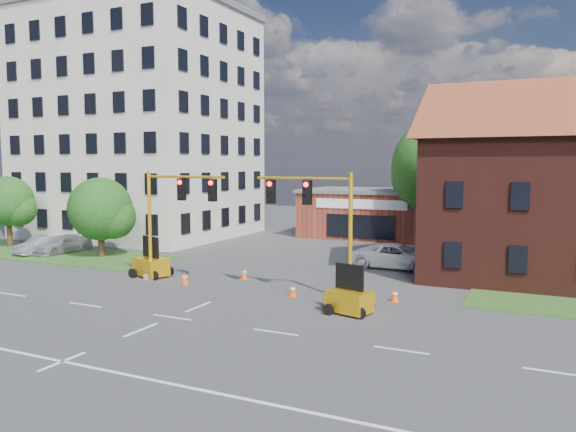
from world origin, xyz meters
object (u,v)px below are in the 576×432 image
object	(u,v)px
signal_mast_west	(173,212)
trailer_east	(349,299)
trailer_west	(151,265)
signal_mast_east	(319,219)
pickup_white	(398,256)

from	to	relation	value
signal_mast_west	trailer_east	size ratio (longest dim) A/B	2.93
trailer_west	trailer_east	size ratio (longest dim) A/B	1.10
signal_mast_east	trailer_west	xyz separation A→B (m)	(-10.79, 0.58, -3.21)
signal_mast_west	trailer_west	bearing A→B (deg)	164.41
signal_mast_west	signal_mast_east	xyz separation A→B (m)	(8.71, 0.00, 0.00)
trailer_east	trailer_west	bearing A→B (deg)	-176.01
signal_mast_west	pickup_white	xyz separation A→B (m)	(10.32, 9.32, -3.14)
trailer_west	trailer_east	xyz separation A→B (m)	(13.15, -2.70, -0.05)
trailer_west	trailer_east	bearing A→B (deg)	7.91
trailer_west	pickup_white	xyz separation A→B (m)	(12.40, 8.74, 0.07)
trailer_west	pickup_white	size ratio (longest dim) A/B	0.41
signal_mast_east	trailer_west	distance (m)	11.28
trailer_west	trailer_east	distance (m)	13.42
signal_mast_east	trailer_west	world-z (taller)	signal_mast_east
pickup_white	trailer_east	bearing A→B (deg)	-175.36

